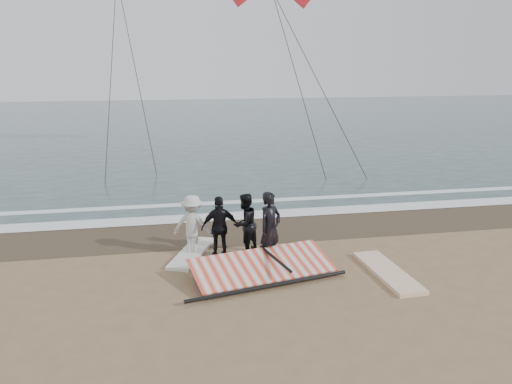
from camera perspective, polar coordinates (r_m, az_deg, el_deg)
ground at (r=11.77m, az=6.93°, el=-11.05°), size 120.00×120.00×0.00m
sea at (r=43.51m, az=-6.21°, el=7.92°), size 120.00×54.00×0.02m
wet_sand at (r=15.80m, az=2.06°, el=-4.09°), size 120.00×2.80×0.01m
foam_near at (r=17.09m, az=1.04°, el=-2.54°), size 120.00×0.90×0.01m
foam_far at (r=18.69m, az=-0.00°, el=-1.02°), size 120.00×0.45×0.01m
man_main at (r=12.83m, az=1.62°, el=-4.13°), size 0.83×0.77×1.90m
board_white at (r=12.90m, az=14.81°, el=-8.83°), size 0.83×2.60×0.10m
board_cream at (r=13.76m, az=-7.34°, el=-6.93°), size 1.45×2.39×0.10m
trio_cluster at (r=13.43m, az=-4.53°, el=-3.81°), size 2.53×1.08×1.69m
sail_rig at (r=12.40m, az=0.37°, el=-8.57°), size 3.95×2.39×0.49m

